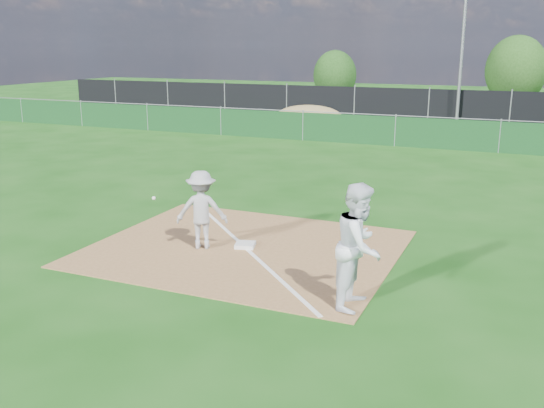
{
  "coord_description": "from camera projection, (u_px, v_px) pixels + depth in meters",
  "views": [
    {
      "loc": [
        5.14,
        -9.49,
        4.01
      ],
      "look_at": [
        0.6,
        1.0,
        1.0
      ],
      "focal_mm": 40.0,
      "sensor_mm": 36.0,
      "label": 1
    }
  ],
  "objects": [
    {
      "name": "runner",
      "position": [
        359.0,
        246.0,
        9.37
      ],
      "size": [
        0.78,
        0.99,
        2.0
      ],
      "primitive_type": "imported",
      "rotation": [
        0.0,
        0.0,
        1.55
      ],
      "color": "white",
      "rests_on": "ground"
    },
    {
      "name": "infield_dirt",
      "position": [
        245.0,
        248.0,
        12.31
      ],
      "size": [
        6.0,
        5.0,
        0.02
      ],
      "primitive_type": "cube",
      "color": "olive",
      "rests_on": "ground"
    },
    {
      "name": "green_fence",
      "position": [
        395.0,
        132.0,
        24.58
      ],
      "size": [
        44.0,
        0.05,
        1.2
      ],
      "primitive_type": "cube",
      "color": "#0F3917",
      "rests_on": "ground"
    },
    {
      "name": "play_at_first",
      "position": [
        202.0,
        210.0,
        12.11
      ],
      "size": [
        1.74,
        0.96,
        1.59
      ],
      "color": "#AEAEB1",
      "rests_on": "infield_dirt"
    },
    {
      "name": "tree_mid",
      "position": [
        516.0,
        70.0,
        39.94
      ],
      "size": [
        3.93,
        3.93,
        4.66
      ],
      "color": "#382316",
      "rests_on": "ground"
    },
    {
      "name": "dirt_mound",
      "position": [
        309.0,
        117.0,
        29.61
      ],
      "size": [
        3.38,
        2.6,
        1.17
      ],
      "primitive_type": "ellipsoid",
      "color": "olive",
      "rests_on": "ground"
    },
    {
      "name": "black_fence",
      "position": [
        429.0,
        106.0,
        31.61
      ],
      "size": [
        46.0,
        0.04,
        1.8
      ],
      "primitive_type": "cube",
      "color": "black",
      "rests_on": "ground"
    },
    {
      "name": "light_pole",
      "position": [
        462.0,
        45.0,
        29.97
      ],
      "size": [
        0.16,
        0.16,
        8.0
      ],
      "primitive_type": "cylinder",
      "color": "slate",
      "rests_on": "ground"
    },
    {
      "name": "ground",
      "position": [
        362.0,
        168.0,
        20.3
      ],
      "size": [
        90.0,
        90.0,
        0.0
      ],
      "primitive_type": "plane",
      "color": "#14480F",
      "rests_on": "ground"
    },
    {
      "name": "car_mid",
      "position": [
        453.0,
        104.0,
        35.17
      ],
      "size": [
        4.24,
        2.14,
        1.33
      ],
      "primitive_type": "imported",
      "rotation": [
        0.0,
        0.0,
        1.38
      ],
      "color": "black",
      "rests_on": "parking_lot"
    },
    {
      "name": "first_base",
      "position": [
        245.0,
        245.0,
        12.34
      ],
      "size": [
        0.48,
        0.48,
        0.08
      ],
      "primitive_type": "cube",
      "rotation": [
        0.0,
        0.0,
        0.27
      ],
      "color": "silver",
      "rests_on": "infield_dirt"
    },
    {
      "name": "car_left",
      "position": [
        345.0,
        99.0,
        38.35
      ],
      "size": [
        4.17,
        2.01,
        1.37
      ],
      "primitive_type": "imported",
      "rotation": [
        0.0,
        0.0,
        1.67
      ],
      "color": "#989A9F",
      "rests_on": "parking_lot"
    },
    {
      "name": "foul_line",
      "position": [
        245.0,
        247.0,
        12.3
      ],
      "size": [
        5.01,
        5.01,
        0.01
      ],
      "primitive_type": "cube",
      "rotation": [
        0.0,
        0.0,
        0.79
      ],
      "color": "white",
      "rests_on": "infield_dirt"
    },
    {
      "name": "parking_lot",
      "position": [
        441.0,
        114.0,
        36.27
      ],
      "size": [
        46.0,
        9.0,
        0.01
      ],
      "primitive_type": "cube",
      "color": "black",
      "rests_on": "ground"
    },
    {
      "name": "tree_left",
      "position": [
        335.0,
        75.0,
        43.58
      ],
      "size": [
        3.09,
        3.09,
        3.66
      ],
      "color": "#382316",
      "rests_on": "ground"
    }
  ]
}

